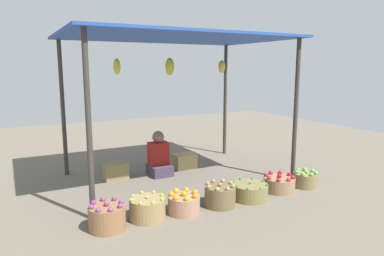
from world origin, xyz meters
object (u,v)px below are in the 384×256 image
basket_oranges (184,204)px  wooden_crate_near_vendor (184,161)px  basket_potatoes (220,196)px  vendor_person (159,158)px  basket_purple_onions (107,217)px  basket_red_apples (279,184)px  basket_limes (147,209)px  basket_green_chilies (250,191)px  basket_green_apples (306,179)px  wooden_crate_stacked_rear (116,171)px

basket_oranges → wooden_crate_near_vendor: bearing=63.2°
basket_potatoes → basket_oranges: bearing=178.2°
vendor_person → basket_purple_onions: 2.18m
basket_potatoes → wooden_crate_near_vendor: size_ratio=1.05×
basket_red_apples → basket_limes: bearing=-179.8°
basket_green_chilies → basket_red_apples: (0.60, 0.06, 0.00)m
basket_red_apples → basket_potatoes: bearing=-176.4°
basket_limes → basket_green_apples: (2.65, -0.05, -0.02)m
basket_green_chilies → wooden_crate_stacked_rear: bearing=129.3°
vendor_person → wooden_crate_near_vendor: (0.57, 0.15, -0.16)m
basket_purple_onions → basket_limes: size_ratio=0.96×
basket_limes → basket_red_apples: bearing=0.2°
basket_purple_onions → vendor_person: bearing=51.2°
basket_limes → basket_oranges: bearing=-5.6°
basket_red_apples → basket_green_apples: (0.50, -0.05, 0.01)m
basket_limes → basket_green_apples: size_ratio=1.20×
basket_limes → basket_green_apples: bearing=-1.0°
basket_limes → basket_red_apples: size_ratio=0.94×
basket_green_apples → basket_green_chilies: bearing=-179.8°
basket_green_chilies → basket_green_apples: bearing=0.2°
basket_green_chilies → basket_potatoes: bearing=-178.4°
wooden_crate_stacked_rear → basket_green_apples: bearing=-34.8°
vendor_person → basket_green_apples: size_ratio=2.08×
basket_limes → basket_oranges: (0.49, -0.05, -0.01)m
wooden_crate_stacked_rear → basket_green_chilies: bearing=-50.7°
basket_limes → basket_oranges: 0.49m
basket_green_chilies → wooden_crate_stacked_rear: size_ratio=1.33×
basket_limes → basket_green_chilies: (1.55, -0.05, -0.02)m
vendor_person → wooden_crate_near_vendor: size_ratio=1.92×
basket_red_apples → wooden_crate_stacked_rear: wooden_crate_stacked_rear is taller
basket_purple_onions → wooden_crate_stacked_rear: size_ratio=1.10×
basket_red_apples → wooden_crate_near_vendor: (-0.73, 1.79, 0.02)m
basket_potatoes → basket_green_chilies: 0.52m
basket_oranges → basket_green_chilies: size_ratio=0.80×
basket_potatoes → basket_red_apples: bearing=3.6°
basket_red_apples → wooden_crate_stacked_rear: (-2.06, 1.73, 0.03)m
basket_purple_onions → basket_green_chilies: size_ratio=0.83×
basket_purple_onions → basket_limes: 0.52m
basket_oranges → basket_green_apples: bearing=0.0°
basket_oranges → basket_potatoes: (0.54, -0.02, 0.02)m
basket_purple_onions → basket_oranges: bearing=-0.2°
basket_limes → basket_potatoes: basket_potatoes is taller
basket_purple_onions → basket_red_apples: 2.67m
basket_green_chilies → wooden_crate_near_vendor: 1.85m
vendor_person → wooden_crate_near_vendor: 0.61m
basket_oranges → basket_purple_onions: bearing=179.8°
basket_purple_onions → basket_potatoes: 1.55m
vendor_person → basket_green_chilies: size_ratio=1.51×
basket_purple_onions → basket_green_chilies: 2.07m
basket_limes → basket_potatoes: (1.03, -0.06, 0.01)m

